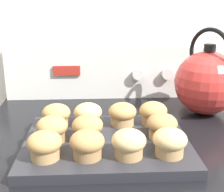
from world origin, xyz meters
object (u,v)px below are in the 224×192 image
(muffin_pan, at_px, (107,143))
(muffin_r1_c3, at_px, (162,126))
(muffin_r0_c2, at_px, (129,143))
(muffin_r1_c0, at_px, (52,129))
(muffin_r1_c1, at_px, (88,128))
(muffin_r2_c1, at_px, (88,114))
(muffin_r0_c3, at_px, (170,142))
(muffin_r2_c2, at_px, (122,114))
(muffin_r0_c0, at_px, (45,145))
(tea_kettle, at_px, (207,82))
(muffin_r2_c3, at_px, (153,113))
(muffin_r2_c0, at_px, (56,115))
(muffin_r0_c1, at_px, (87,144))

(muffin_pan, height_order, muffin_r1_c3, muffin_r1_c3)
(muffin_r0_c2, bearing_deg, muffin_r1_c0, 153.84)
(muffin_r1_c1, distance_m, muffin_r2_c1, 0.08)
(muffin_r0_c3, distance_m, muffin_r1_c1, 0.19)
(muffin_r1_c1, height_order, muffin_r2_c2, same)
(muffin_r0_c0, xyz_separation_m, muffin_r1_c3, (0.25, 0.08, 0.00))
(tea_kettle, bearing_deg, muffin_r2_c3, -145.02)
(muffin_r2_c3, bearing_deg, muffin_r1_c0, -160.66)
(muffin_r2_c0, bearing_deg, muffin_r0_c1, -63.60)
(muffin_r0_c0, relative_size, muffin_r2_c0, 1.00)
(muffin_r2_c3, bearing_deg, muffin_r2_c2, -177.78)
(muffin_r0_c2, xyz_separation_m, muffin_r0_c3, (0.08, 0.00, 0.00))
(muffin_pan, height_order, muffin_r2_c0, muffin_r2_c0)
(muffin_r0_c0, relative_size, tea_kettle, 0.28)
(muffin_r2_c2, bearing_deg, muffin_r1_c3, -43.57)
(muffin_r0_c2, height_order, muffin_r1_c0, same)
(muffin_pan, xyz_separation_m, muffin_r0_c2, (0.04, -0.08, 0.04))
(muffin_r0_c3, height_order, muffin_r2_c3, same)
(muffin_r2_c2, bearing_deg, muffin_r1_c0, -153.45)
(muffin_r0_c1, bearing_deg, muffin_r1_c1, 90.75)
(muffin_r2_c1, bearing_deg, muffin_r0_c3, -44.13)
(tea_kettle, bearing_deg, muffin_r0_c2, -131.58)
(muffin_r1_c3, bearing_deg, muffin_r0_c0, -161.98)
(muffin_r2_c1, bearing_deg, muffin_r1_c3, -25.72)
(muffin_r1_c0, distance_m, tea_kettle, 0.47)
(muffin_pan, xyz_separation_m, muffin_r2_c3, (0.12, 0.08, 0.04))
(muffin_r2_c0, distance_m, muffin_r2_c3, 0.24)
(muffin_r0_c0, distance_m, muffin_r1_c0, 0.08)
(muffin_r2_c1, height_order, muffin_r2_c2, same)
(muffin_r0_c2, xyz_separation_m, muffin_r1_c0, (-0.16, 0.08, 0.00))
(muffin_r0_c2, relative_size, muffin_r2_c0, 1.00)
(muffin_r1_c3, bearing_deg, muffin_r0_c3, -90.65)
(muffin_pan, xyz_separation_m, muffin_r1_c3, (0.13, 0.00, 0.04))
(muffin_r2_c2, bearing_deg, muffin_pan, -118.15)
(muffin_r1_c0, xyz_separation_m, tea_kettle, (0.42, 0.21, 0.05))
(muffin_r0_c0, height_order, muffin_r0_c2, same)
(tea_kettle, bearing_deg, muffin_r2_c2, -153.55)
(muffin_pan, bearing_deg, muffin_r0_c0, -147.19)
(muffin_r1_c3, xyz_separation_m, muffin_r2_c2, (-0.08, 0.08, 0.00))
(muffin_r2_c0, bearing_deg, muffin_r0_c2, -44.80)
(muffin_r0_c0, distance_m, muffin_r0_c1, 0.08)
(muffin_pan, distance_m, muffin_r0_c3, 0.15)
(muffin_r1_c3, bearing_deg, muffin_r2_c3, 93.49)
(muffin_r0_c0, bearing_deg, muffin_r2_c2, 43.70)
(muffin_r1_c3, distance_m, muffin_r2_c0, 0.26)
(muffin_r0_c0, relative_size, muffin_r0_c2, 1.00)
(muffin_r0_c3, height_order, muffin_r1_c1, same)
(muffin_r1_c3, bearing_deg, muffin_r1_c0, -179.35)
(muffin_r0_c1, bearing_deg, muffin_r2_c1, 90.56)
(muffin_r0_c1, height_order, tea_kettle, tea_kettle)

